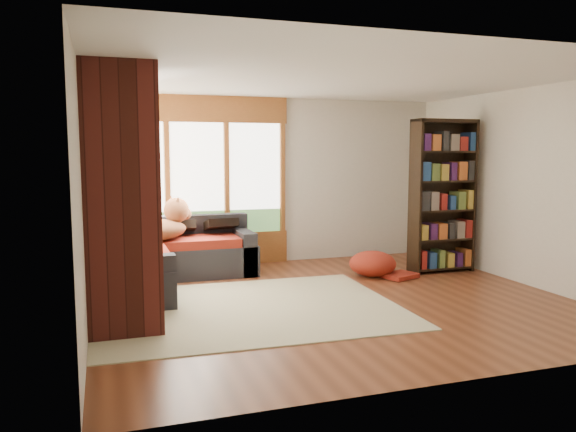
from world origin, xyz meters
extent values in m
plane|color=#5D2E19|center=(0.00, 0.00, 0.00)|extent=(5.50, 5.50, 0.00)
plane|color=white|center=(0.00, 0.00, 2.60)|extent=(5.50, 5.50, 0.00)
cube|color=silver|center=(0.00, 2.50, 1.30)|extent=(5.50, 0.04, 2.60)
cube|color=silver|center=(0.00, -2.50, 1.30)|extent=(5.50, 0.04, 2.60)
cube|color=silver|center=(-2.75, 0.00, 1.30)|extent=(0.04, 5.00, 2.60)
cube|color=silver|center=(2.75, 0.00, 1.30)|extent=(0.04, 5.00, 2.60)
cube|color=#9A5927|center=(-1.20, 2.47, 1.35)|extent=(2.82, 0.10, 1.90)
cube|color=white|center=(-1.20, 2.47, 1.35)|extent=(2.54, 0.09, 1.62)
cube|color=#9A5927|center=(-2.72, 1.20, 1.35)|extent=(0.10, 2.62, 1.90)
cube|color=white|center=(-2.72, 1.20, 1.35)|extent=(0.09, 2.36, 1.62)
cube|color=#8A9C5E|center=(-2.69, 2.03, 1.75)|extent=(0.03, 0.72, 0.90)
cube|color=#471914|center=(-2.40, -0.35, 1.30)|extent=(0.70, 0.70, 2.60)
cube|color=black|center=(-1.65, 2.05, 0.21)|extent=(2.20, 0.90, 0.42)
cube|color=black|center=(-1.65, 2.40, 0.61)|extent=(2.20, 0.20, 0.38)
cube|color=black|center=(-0.65, 2.05, 0.30)|extent=(0.20, 0.90, 0.60)
cube|color=maroon|center=(-1.75, 1.93, 0.48)|extent=(1.90, 0.66, 0.12)
cube|color=black|center=(-2.30, 1.40, 0.21)|extent=(0.90, 2.20, 0.42)
cube|color=black|center=(-2.65, 1.40, 0.61)|extent=(0.20, 2.20, 0.38)
cube|color=black|center=(-2.30, 0.40, 0.30)|extent=(0.90, 0.20, 0.60)
cube|color=maroon|center=(-2.18, 1.05, 0.48)|extent=(0.66, 1.20, 0.12)
cube|color=maroon|center=(-2.18, 2.00, 0.48)|extent=(0.66, 0.66, 0.12)
cube|color=#EEE9CD|center=(-1.08, -0.04, 0.01)|extent=(3.47, 2.69, 0.01)
cube|color=black|center=(2.60, 1.01, 1.11)|extent=(0.04, 0.32, 2.23)
cube|color=black|center=(1.68, 1.01, 1.11)|extent=(0.04, 0.32, 2.23)
cube|color=black|center=(2.14, 1.16, 1.11)|extent=(0.95, 0.02, 2.23)
cube|color=black|center=(2.14, 1.01, 0.06)|extent=(0.87, 0.30, 0.03)
cube|color=black|center=(2.14, 1.01, 0.49)|extent=(0.87, 0.30, 0.03)
cube|color=black|center=(2.14, 1.01, 0.91)|extent=(0.87, 0.30, 0.03)
cube|color=black|center=(2.14, 1.01, 1.34)|extent=(0.87, 0.30, 0.03)
cube|color=black|center=(2.14, 1.01, 1.76)|extent=(0.87, 0.30, 0.03)
cube|color=black|center=(2.14, 1.01, 2.19)|extent=(0.87, 0.30, 0.03)
cube|color=#726659|center=(2.14, 0.99, 1.11)|extent=(0.83, 0.24, 2.07)
ellipsoid|color=maroon|center=(1.03, 1.03, 0.19)|extent=(0.73, 0.73, 0.36)
ellipsoid|color=brown|center=(-1.91, 1.69, 0.75)|extent=(1.00, 0.81, 0.29)
sphere|color=brown|center=(-1.61, 1.79, 0.90)|extent=(0.44, 0.44, 0.35)
cone|color=brown|center=(-1.67, 1.77, 1.04)|extent=(0.16, 0.16, 0.15)
ellipsoid|color=black|center=(-2.23, 0.94, 0.73)|extent=(0.68, 0.87, 0.26)
sphere|color=black|center=(-2.30, 1.21, 0.85)|extent=(0.38, 0.38, 0.31)
cone|color=black|center=(-2.29, 1.16, 0.98)|extent=(0.14, 0.14, 0.14)
cube|color=black|center=(-0.95, 2.26, 0.78)|extent=(0.45, 0.12, 0.45)
cube|color=black|center=(-1.55, 2.26, 0.78)|extent=(0.45, 0.12, 0.45)
cube|color=black|center=(-2.48, 1.80, 0.78)|extent=(0.45, 0.12, 0.45)
cube|color=black|center=(-2.48, 0.70, 0.78)|extent=(0.45, 0.12, 0.45)
cube|color=maroon|center=(-2.15, 2.26, 0.78)|extent=(0.42, 0.12, 0.42)
camera|label=1|loc=(-2.57, -6.03, 1.77)|focal=35.00mm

